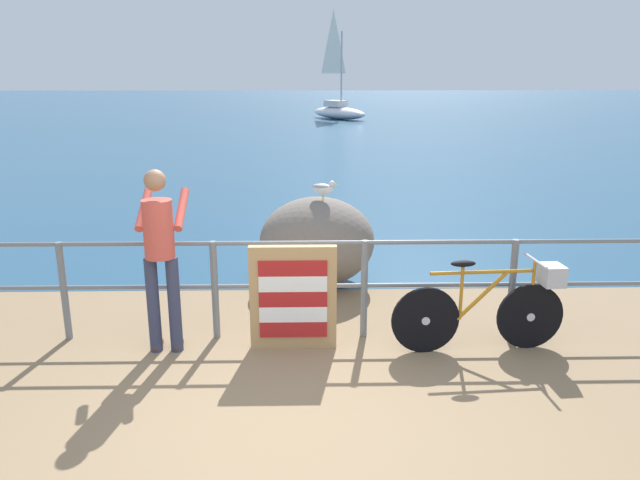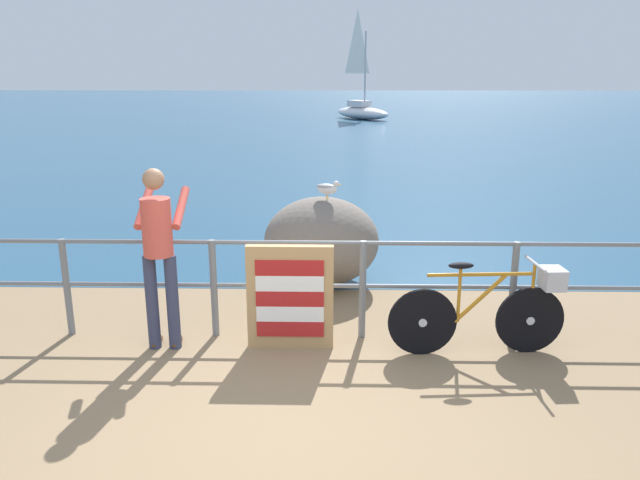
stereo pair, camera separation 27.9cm
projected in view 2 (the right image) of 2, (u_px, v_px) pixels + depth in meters
name	position (u px, v px, depth m)	size (l,w,h in m)	color
ground_plane	(323.00, 143.00, 23.97)	(120.00, 120.00, 0.10)	#846B4C
sea_surface	(329.00, 105.00, 50.98)	(120.00, 90.00, 0.01)	navy
promenade_railing	(288.00, 277.00, 6.10)	(7.59, 0.07, 1.02)	slate
bicycle	(493.00, 308.00, 5.77)	(1.70, 0.48, 0.92)	black
person_at_railing	(159.00, 250.00, 5.76)	(0.45, 0.64, 1.78)	#333851
folded_deckchair_stack	(290.00, 297.00, 5.88)	(0.84, 0.10, 1.04)	tan
breakwater_boulder_main	(321.00, 241.00, 7.68)	(1.45, 1.29, 1.13)	slate
seagull	(327.00, 188.00, 7.41)	(0.33, 0.22, 0.23)	gold
sailboat	(362.00, 107.00, 35.42)	(3.67, 4.31, 6.16)	white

